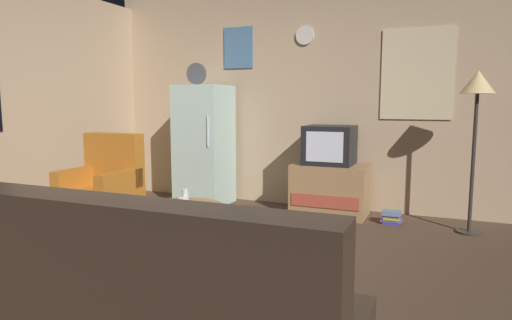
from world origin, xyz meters
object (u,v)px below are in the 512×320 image
Objects in this scene: coffee_table at (181,232)px; book_stack at (391,217)px; mug_ceramic_white at (183,203)px; remote_control at (166,203)px; crt_tv at (330,145)px; standing_lamp at (477,95)px; wine_glass at (186,198)px; tv_stand at (330,190)px; armchair at (102,194)px; fridge at (204,145)px.

coffee_table is 3.33× the size of book_stack.
mug_ceramic_white is 0.23m from remote_control.
mug_ceramic_white reaches higher than remote_control.
crt_tv is 1.04m from book_stack.
standing_lamp is 2.95m from mug_ceramic_white.
crt_tv reaches higher than book_stack.
standing_lamp is 10.60× the size of wine_glass.
tv_stand is at bearing 168.59° from book_stack.
crt_tv is 2.11m from mug_ceramic_white.
remote_control is at bearing -144.97° from standing_lamp.
remote_control reaches higher than book_stack.
tv_stand is 0.53× the size of standing_lamp.
wine_glass reaches higher than book_stack.
mug_ceramic_white is at bearing -23.05° from armchair.
crt_tv is 2.13m from remote_control.
coffee_table is at bearing -66.47° from fridge.
standing_lamp is (3.06, -0.14, 0.60)m from fridge.
remote_control is 2.43m from book_stack.
remote_control is (-0.20, 0.01, -0.06)m from wine_glass.
remote_control is 0.16× the size of armchair.
mug_ceramic_white is 2.35m from book_stack.
wine_glass is 0.21m from remote_control.
remote_control reaches higher than coffee_table.
fridge is at bearing 114.89° from wine_glass.
remote_control is (-0.15, 0.01, 0.23)m from coffee_table.
mug_ceramic_white is (-2.20, -1.76, -0.88)m from standing_lamp.
coffee_table is 1.38m from armchair.
fridge reaches higher than crt_tv.
crt_tv is 0.75× the size of coffee_table.
mug_ceramic_white is 0.60× the size of remote_control.
fridge is 1.11× the size of standing_lamp.
fridge is 1.60m from crt_tv.
wine_glass reaches higher than coffee_table.
book_stack is (2.79, 1.24, -0.27)m from armchair.
wine_glass is (-2.21, -1.70, -0.85)m from standing_lamp.
crt_tv reaches higher than armchair.
book_stack is (0.72, -0.14, -0.74)m from crt_tv.
crt_tv is at bearing -175.74° from tv_stand.
standing_lamp reaches higher than remote_control.
coffee_table is (0.80, -1.83, -0.54)m from fridge.
fridge reaches higher than armchair.
mug_ceramic_white is at bearing 3.57° from remote_control.
fridge is at bearing 177.81° from book_stack.
mug_ceramic_white reaches higher than coffee_table.
coffee_table is 0.27m from remote_control.
fridge reaches higher than standing_lamp.
standing_lamp is 1.49m from book_stack.
standing_lamp is 3.08m from remote_control.
tv_stand reaches higher than coffee_table.
coffee_table is 8.00× the size of mug_ceramic_white.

